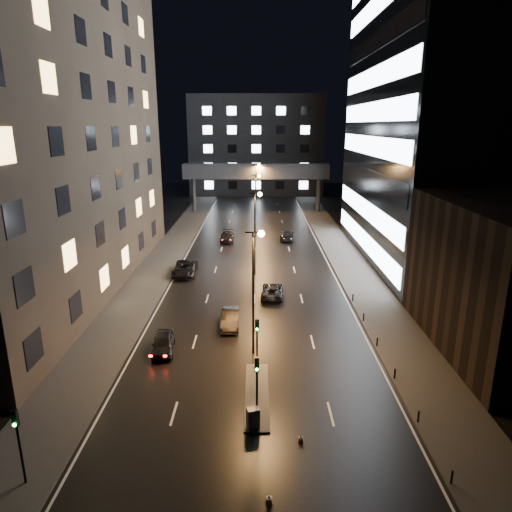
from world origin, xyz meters
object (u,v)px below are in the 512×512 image
at_px(car_toward_a, 272,291).
at_px(car_away_a, 163,343).
at_px(car_away_b, 230,318).
at_px(car_away_d, 227,237).
at_px(car_toward_b, 287,235).
at_px(car_away_c, 185,268).
at_px(utility_cabinet, 253,418).

bearing_deg(car_toward_a, car_away_a, 57.75).
bearing_deg(car_toward_a, car_away_b, 65.78).
bearing_deg(car_away_b, car_away_d, 92.13).
relative_size(car_away_a, car_toward_b, 0.80).
bearing_deg(car_away_b, car_toward_b, 75.59).
height_order(car_away_c, car_away_d, car_away_c).
distance_m(car_away_a, car_toward_a, 15.42).
relative_size(car_away_a, car_away_b, 0.94).
height_order(car_away_a, car_toward_b, car_toward_b).
bearing_deg(car_toward_b, car_away_d, 9.32).
xyz_separation_m(car_away_a, car_toward_a, (9.22, 12.36, -0.06)).
relative_size(car_away_a, car_away_d, 0.85).
distance_m(car_away_d, car_toward_b, 9.52).
bearing_deg(car_away_b, car_away_c, 111.33).
bearing_deg(car_away_c, car_toward_b, 50.95).
height_order(car_away_a, utility_cabinet, car_away_a).
bearing_deg(car_toward_b, car_away_a, 74.56).
relative_size(car_away_a, utility_cabinet, 3.33).
distance_m(car_away_b, car_toward_a, 8.53).
bearing_deg(car_away_d, utility_cabinet, -84.84).
bearing_deg(utility_cabinet, car_away_c, 88.76).
height_order(car_away_a, car_away_c, car_away_c).
distance_m(car_away_c, car_toward_b, 22.40).
relative_size(car_away_b, utility_cabinet, 3.56).
distance_m(car_away_a, utility_cabinet, 12.30).
bearing_deg(car_toward_b, car_away_b, 80.31).
bearing_deg(car_toward_b, utility_cabinet, 86.76).
xyz_separation_m(car_away_b, utility_cabinet, (2.24, -14.73, 0.04)).
distance_m(car_away_b, car_away_c, 16.14).
height_order(car_away_d, car_toward_a, car_away_d).
relative_size(car_toward_b, utility_cabinet, 4.19).
distance_m(car_toward_a, utility_cabinet, 22.29).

